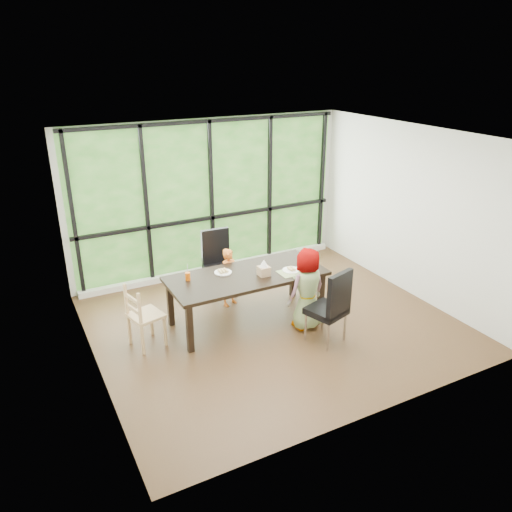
% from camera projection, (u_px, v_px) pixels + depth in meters
% --- Properties ---
extents(ground, '(5.00, 5.00, 0.00)m').
position_uv_depth(ground, '(273.00, 323.00, 7.35)').
color(ground, black).
rests_on(ground, ground).
extents(back_wall, '(5.00, 0.00, 5.00)m').
position_uv_depth(back_wall, '(210.00, 197.00, 8.68)').
color(back_wall, silver).
rests_on(back_wall, ground).
extents(foliage_backdrop, '(4.80, 0.02, 2.65)m').
position_uv_depth(foliage_backdrop, '(211.00, 198.00, 8.66)').
color(foliage_backdrop, '#224A17').
rests_on(foliage_backdrop, back_wall).
extents(window_mullions, '(4.80, 0.06, 2.65)m').
position_uv_depth(window_mullions, '(212.00, 198.00, 8.63)').
color(window_mullions, black).
rests_on(window_mullions, back_wall).
extents(window_sill, '(4.80, 0.12, 0.10)m').
position_uv_depth(window_sill, '(215.00, 268.00, 9.09)').
color(window_sill, silver).
rests_on(window_sill, ground).
extents(dining_table, '(2.30, 1.07, 0.75)m').
position_uv_depth(dining_table, '(247.00, 298.00, 7.28)').
color(dining_table, black).
rests_on(dining_table, ground).
extents(chair_window_leather, '(0.49, 0.49, 1.08)m').
position_uv_depth(chair_window_leather, '(220.00, 265.00, 7.99)').
color(chair_window_leather, black).
rests_on(chair_window_leather, ground).
extents(chair_interior_leather, '(0.58, 0.58, 1.08)m').
position_uv_depth(chair_interior_leather, '(327.00, 306.00, 6.71)').
color(chair_interior_leather, black).
rests_on(chair_interior_leather, ground).
extents(chair_end_beech, '(0.49, 0.50, 0.90)m').
position_uv_depth(chair_end_beech, '(146.00, 315.00, 6.65)').
color(chair_end_beech, tan).
rests_on(chair_end_beech, ground).
extents(child_toddler, '(0.40, 0.33, 0.93)m').
position_uv_depth(child_toddler, '(230.00, 277.00, 7.74)').
color(child_toddler, orange).
rests_on(child_toddler, ground).
extents(child_older, '(0.63, 0.45, 1.21)m').
position_uv_depth(child_older, '(307.00, 289.00, 7.03)').
color(child_older, slate).
rests_on(child_older, ground).
extents(placemat, '(0.39, 0.29, 0.01)m').
position_uv_depth(placemat, '(292.00, 272.00, 7.20)').
color(placemat, tan).
rests_on(placemat, dining_table).
extents(plate_far, '(0.25, 0.25, 0.02)m').
position_uv_depth(plate_far, '(223.00, 272.00, 7.18)').
color(plate_far, white).
rests_on(plate_far, dining_table).
extents(plate_near, '(0.26, 0.26, 0.02)m').
position_uv_depth(plate_near, '(291.00, 270.00, 7.25)').
color(plate_near, white).
rests_on(plate_near, dining_table).
extents(orange_cup, '(0.07, 0.07, 0.11)m').
position_uv_depth(orange_cup, '(188.00, 276.00, 6.94)').
color(orange_cup, '#DA570A').
rests_on(orange_cup, dining_table).
extents(green_cup, '(0.08, 0.08, 0.13)m').
position_uv_depth(green_cup, '(309.00, 265.00, 7.28)').
color(green_cup, green).
rests_on(green_cup, dining_table).
extents(white_mug, '(0.09, 0.09, 0.10)m').
position_uv_depth(white_mug, '(307.00, 257.00, 7.62)').
color(white_mug, white).
rests_on(white_mug, dining_table).
extents(tissue_box, '(0.16, 0.16, 0.13)m').
position_uv_depth(tissue_box, '(264.00, 271.00, 7.08)').
color(tissue_box, tan).
rests_on(tissue_box, dining_table).
extents(crepe_rolls_far, '(0.15, 0.12, 0.04)m').
position_uv_depth(crepe_rolls_far, '(223.00, 271.00, 7.17)').
color(crepe_rolls_far, tan).
rests_on(crepe_rolls_far, plate_far).
extents(crepe_rolls_near, '(0.10, 0.12, 0.04)m').
position_uv_depth(crepe_rolls_near, '(291.00, 269.00, 7.24)').
color(crepe_rolls_near, tan).
rests_on(crepe_rolls_near, plate_near).
extents(straw_white, '(0.01, 0.04, 0.20)m').
position_uv_depth(straw_white, '(187.00, 270.00, 6.90)').
color(straw_white, white).
rests_on(straw_white, orange_cup).
extents(straw_pink, '(0.01, 0.04, 0.20)m').
position_uv_depth(straw_pink, '(309.00, 259.00, 7.24)').
color(straw_pink, pink).
rests_on(straw_pink, green_cup).
extents(tissue, '(0.12, 0.12, 0.11)m').
position_uv_depth(tissue, '(264.00, 263.00, 7.04)').
color(tissue, white).
rests_on(tissue, tissue_box).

